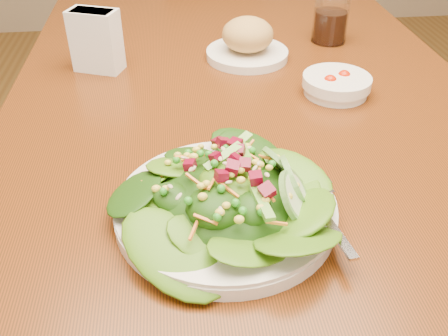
{
  "coord_description": "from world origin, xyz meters",
  "views": [
    {
      "loc": [
        -0.14,
        -0.84,
        1.19
      ],
      "look_at": [
        -0.08,
        -0.32,
        0.81
      ],
      "focal_mm": 40.0,
      "sensor_mm": 36.0,
      "label": 1
    }
  ],
  "objects": [
    {
      "name": "salad_plate",
      "position": [
        -0.07,
        -0.34,
        0.78
      ],
      "size": [
        0.29,
        0.29,
        0.08
      ],
      "rotation": [
        0.0,
        0.0,
        0.43
      ],
      "color": "white",
      "rests_on": "dining_table"
    },
    {
      "name": "tomato_bowl",
      "position": [
        0.17,
        -0.02,
        0.77
      ],
      "size": [
        0.13,
        0.13,
        0.04
      ],
      "color": "white",
      "rests_on": "dining_table"
    },
    {
      "name": "dining_table",
      "position": [
        0.0,
        0.0,
        0.65
      ],
      "size": [
        0.9,
        1.4,
        0.75
      ],
      "color": "#692A0A",
      "rests_on": "ground_plane"
    },
    {
      "name": "bread_plate",
      "position": [
        0.03,
        0.17,
        0.79
      ],
      "size": [
        0.18,
        0.18,
        0.09
      ],
      "color": "white",
      "rests_on": "dining_table"
    },
    {
      "name": "chair_far",
      "position": [
        -0.01,
        1.1,
        0.46
      ],
      "size": [
        0.52,
        0.52,
        0.87
      ],
      "rotation": [
        0.0,
        0.0,
        3.52
      ],
      "color": "#462D15",
      "rests_on": "ground_plane"
    },
    {
      "name": "drinking_glass",
      "position": [
        0.23,
        0.25,
        0.81
      ],
      "size": [
        0.08,
        0.08,
        0.14
      ],
      "color": "silver",
      "rests_on": "dining_table"
    },
    {
      "name": "napkin_holder",
      "position": [
        -0.29,
        0.14,
        0.82
      ],
      "size": [
        0.11,
        0.08,
        0.12
      ],
      "rotation": [
        0.0,
        0.0,
        -0.38
      ],
      "color": "white",
      "rests_on": "dining_table"
    }
  ]
}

